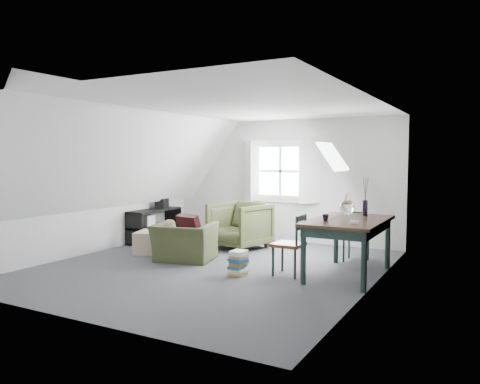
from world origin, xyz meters
The scene contains 24 objects.
floor centered at (0.00, 0.00, 0.00)m, with size 5.50×5.50×0.00m, color #45464A.
ceiling centered at (0.00, 0.00, 2.50)m, with size 5.50×5.50×0.00m, color white.
wall_back centered at (0.00, 2.75, 1.25)m, with size 5.00×5.00×0.00m, color silver.
wall_front centered at (0.00, -2.75, 1.25)m, with size 5.00×5.00×0.00m, color silver.
wall_left centered at (-2.50, 0.00, 1.25)m, with size 5.50×5.50×0.00m, color silver.
wall_right centered at (2.50, 0.00, 1.25)m, with size 5.50×5.50×0.00m, color silver.
slope_left centered at (-1.55, 0.00, 1.78)m, with size 5.50×5.50×0.00m, color white.
slope_right centered at (1.55, 0.00, 1.78)m, with size 5.50×5.50×0.00m, color white.
dormer_window centered at (0.00, 2.68, 1.45)m, with size 1.71×0.35×1.30m.
skylight centered at (1.55, 1.30, 1.75)m, with size 0.55×0.75×0.04m, color white.
armchair_near centered at (-0.65, 0.20, 0.00)m, with size 0.96×0.84×0.63m, color #3B4222.
armchair_far centered at (-0.35, 1.57, 0.00)m, with size 0.94×0.97×0.88m, color #3B4222.
throw_pillow centered at (-0.65, 0.35, 0.54)m, with size 0.44×0.12×0.44m, color #330E14.
ottoman centered at (-1.51, 0.45, 0.20)m, with size 0.59×0.59×0.40m, color tan.
dining_table centered at (2.05, 0.49, 0.72)m, with size 1.00×1.67×0.83m.
demijohn centered at (1.90, 0.94, 0.97)m, with size 0.23×0.23×0.33m.
vase_twigs centered at (2.15, 1.04, 0.97)m, with size 0.08×0.08×0.59m.
cup centered at (1.80, 0.19, 0.83)m, with size 0.10×0.10×0.09m, color black.
paper_box centered at (2.25, 0.04, 0.85)m, with size 0.12×0.08×0.04m, color white.
dining_chair_far centered at (1.90, 1.49, 0.45)m, with size 0.40×0.40×0.86m.
dining_chair_near centered at (1.31, 0.11, 0.47)m, with size 0.42×0.42×0.90m.
media_shelf centered at (-2.27, 1.36, 0.30)m, with size 0.43×1.30×0.66m.
electronics_box centered at (-2.27, 1.65, 0.76)m, with size 0.20×0.28×0.22m, color black.
magazine_stack centered at (0.62, -0.23, 0.18)m, with size 0.27×0.32×0.36m.
Camera 1 is at (3.90, -6.18, 1.72)m, focal length 35.00 mm.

